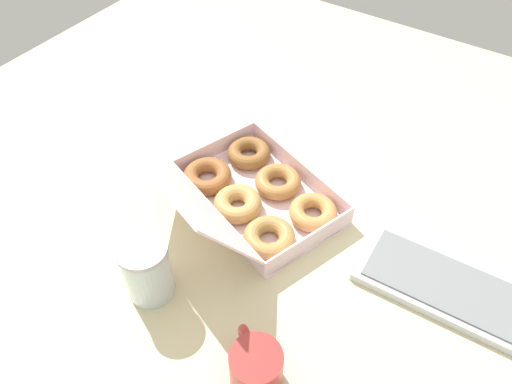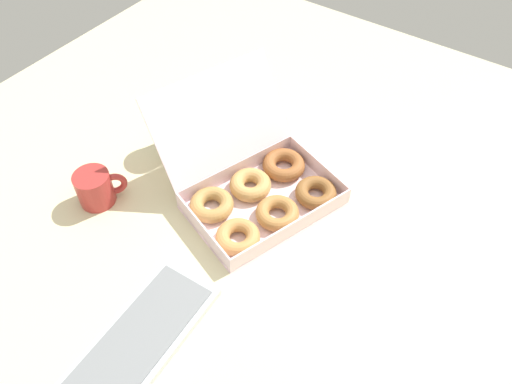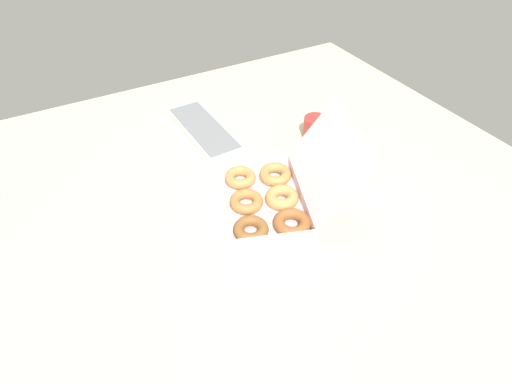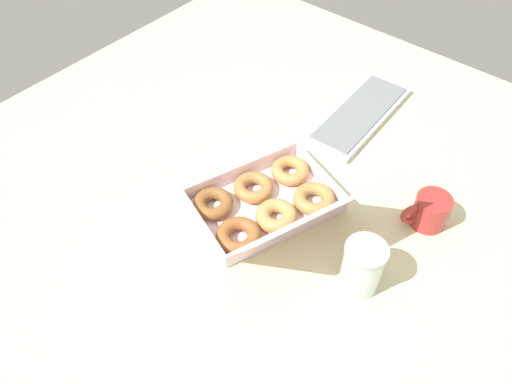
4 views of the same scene
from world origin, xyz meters
TOP-DOWN VIEW (x-y plane):
  - ground_plane at (0.00, 0.00)cm, footprint 180.00×180.00cm
  - donut_box at (1.07, -0.08)cm, footprint 43.94×44.95cm
  - keyboard at (-44.59, -2.41)cm, footprint 39.79×15.97cm
  - coffee_mug at (-20.97, 30.97)cm, footprint 10.80×9.50cm
  - glass_jar at (4.18, 27.64)cm, footprint 9.08×9.08cm

SIDE VIEW (x-z plane):
  - ground_plane at x=0.00cm, z-range -2.00..0.00cm
  - keyboard at x=-44.59cm, z-range -0.04..2.16cm
  - donut_box at x=1.07cm, z-range -8.85..15.34cm
  - coffee_mug at x=-20.97cm, z-range 0.11..8.59cm
  - glass_jar at x=4.18cm, z-range 0.05..13.04cm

